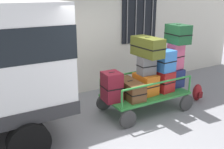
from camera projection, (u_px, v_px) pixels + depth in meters
ground_plane at (118, 124)px, 5.63m from camera, size 40.00×40.00×0.00m
building_wall at (73, 0)px, 6.70m from camera, size 12.00×0.37×5.00m
luggage_cart at (145, 96)px, 6.19m from camera, size 2.04×1.08×0.43m
cart_railing at (146, 80)px, 6.07m from camera, size 1.93×0.95×0.41m
suitcase_left_bottom at (112, 87)px, 5.65m from camera, size 0.41×0.44×0.65m
suitcase_midleft_bottom at (130, 89)px, 5.88m from camera, size 0.42×0.85×0.39m
suitcase_center_bottom at (146, 84)px, 6.10m from camera, size 0.41×0.57×0.46m
suitcase_center_middle at (147, 65)px, 5.96m from camera, size 0.39×0.31×0.42m
suitcase_center_top at (147, 47)px, 5.83m from camera, size 0.40×0.81×0.43m
suitcase_midright_bottom at (161, 80)px, 6.32m from camera, size 0.44×0.65×0.50m
suitcase_midright_middle at (162, 60)px, 6.17m from camera, size 0.42×0.61×0.50m
suitcase_right_bottom at (175, 78)px, 6.55m from camera, size 0.39×0.36×0.45m
suitcase_right_middle at (176, 56)px, 6.40m from camera, size 0.40×0.30×0.64m
suitcase_right_top at (178, 34)px, 6.21m from camera, size 0.44×0.60×0.45m
backpack at (197, 92)px, 6.80m from camera, size 0.27×0.22×0.44m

